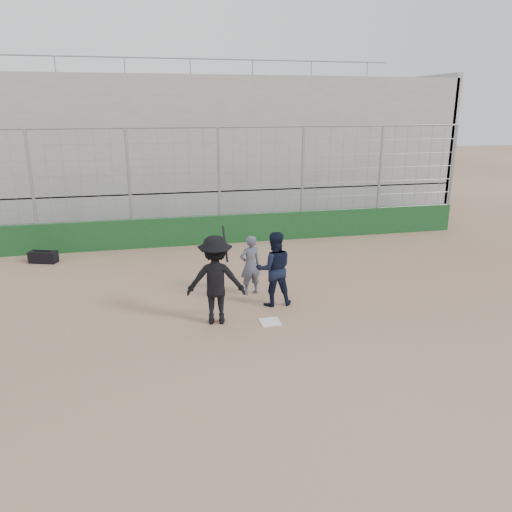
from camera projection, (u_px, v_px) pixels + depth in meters
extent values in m
plane|color=brown|center=(270.00, 322.00, 11.21)|extent=(90.00, 90.00, 0.00)
cube|color=white|center=(270.00, 322.00, 11.21)|extent=(0.44, 0.44, 0.02)
cube|color=#133B19|center=(220.00, 229.00, 17.60)|extent=(18.00, 0.25, 1.00)
cylinder|color=gray|center=(219.00, 187.00, 17.17)|extent=(0.10, 0.10, 4.00)
cylinder|color=gray|center=(451.00, 179.00, 19.12)|extent=(0.10, 0.10, 4.00)
cylinder|color=gray|center=(218.00, 127.00, 16.59)|extent=(18.00, 0.07, 0.07)
cube|color=gray|center=(202.00, 197.00, 22.13)|extent=(20.00, 6.70, 1.60)
cube|color=gray|center=(200.00, 130.00, 21.29)|extent=(20.00, 6.70, 4.20)
cube|color=gray|center=(411.00, 145.00, 23.69)|extent=(0.25, 6.70, 6.10)
cylinder|color=gray|center=(190.00, 59.00, 23.34)|extent=(20.00, 0.06, 0.06)
imported|color=black|center=(216.00, 280.00, 10.96)|extent=(1.40, 0.96, 2.00)
cylinder|color=black|center=(225.00, 244.00, 10.93)|extent=(0.07, 0.57, 0.71)
imported|color=black|center=(274.00, 282.00, 12.02)|extent=(0.91, 0.71, 1.20)
sphere|color=maroon|center=(274.00, 262.00, 11.88)|extent=(0.28, 0.28, 0.28)
imported|color=#484D5B|center=(250.00, 268.00, 12.74)|extent=(0.64, 0.50, 1.40)
cube|color=black|center=(43.00, 257.00, 15.46)|extent=(0.91, 0.61, 0.36)
cylinder|color=black|center=(43.00, 251.00, 15.40)|extent=(0.53, 0.22, 0.04)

